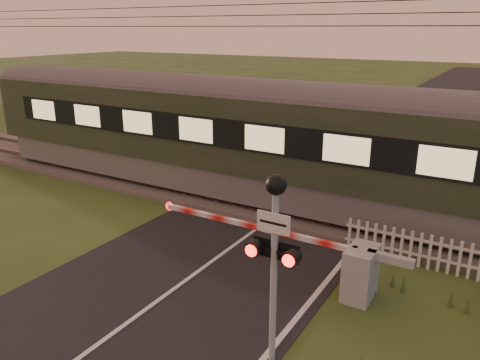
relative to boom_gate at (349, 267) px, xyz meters
The scene contains 7 objects.
ground 4.24m from the boom_gate, 142.11° to the right, with size 160.00×160.00×0.00m, color #2C4018.
road 4.37m from the boom_gate, 139.53° to the right, with size 6.00×140.00×0.03m.
track_bed 5.17m from the boom_gate, 130.11° to the left, with size 140.00×3.40×0.39m.
overhead_wires 7.23m from the boom_gate, 130.11° to the left, with size 120.00×0.62×0.62m.
boom_gate is the anchor object (origin of this frame).
crossing_signal 3.24m from the boom_gate, 98.85° to the right, with size 0.86×0.35×3.36m.
picket_fence 2.21m from the boom_gate, 67.16° to the left, with size 3.23×0.07×0.88m.
Camera 1 is at (5.84, -6.18, 5.46)m, focal length 35.00 mm.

